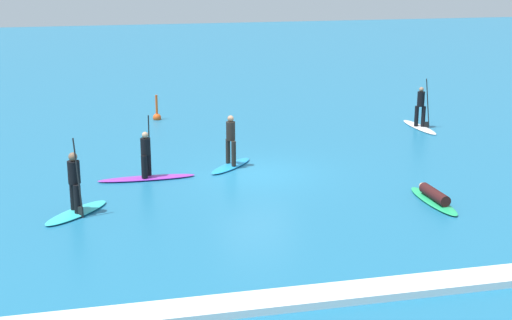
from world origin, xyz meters
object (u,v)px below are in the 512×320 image
at_px(surfer_on_green_board, 434,197).
at_px(surfer_on_white_board, 420,116).
at_px(surfer_on_teal_board, 76,197).
at_px(surfer_on_purple_board, 146,168).
at_px(marker_buoy, 157,116).
at_px(surfer_on_blue_board, 231,153).

xyz_separation_m(surfer_on_green_board, surfer_on_white_board, (4.14, 9.63, 0.36)).
bearing_deg(surfer_on_white_board, surfer_on_teal_board, -61.76).
bearing_deg(surfer_on_purple_board, surfer_on_teal_board, -127.61).
bearing_deg(surfer_on_green_board, marker_buoy, 26.19).
distance_m(surfer_on_blue_board, surfer_on_white_board, 10.32).
distance_m(surfer_on_green_board, surfer_on_white_board, 10.49).
bearing_deg(surfer_on_blue_board, marker_buoy, 53.70).
bearing_deg(surfer_on_green_board, surfer_on_teal_board, 82.08).
distance_m(surfer_on_green_board, surfer_on_teal_board, 10.81).
height_order(surfer_on_blue_board, surfer_on_purple_board, surfer_on_purple_board).
xyz_separation_m(surfer_on_blue_board, marker_buoy, (-1.70, 8.70, -0.35)).
bearing_deg(surfer_on_teal_board, surfer_on_green_board, 124.08).
relative_size(surfer_on_green_board, surfer_on_teal_board, 1.22).
distance_m(surfer_on_white_board, marker_buoy, 11.96).
bearing_deg(surfer_on_white_board, surfer_on_purple_board, -68.42).
height_order(surfer_on_teal_board, marker_buoy, surfer_on_teal_board).
bearing_deg(surfer_on_teal_board, marker_buoy, -154.65).
bearing_deg(marker_buoy, surfer_on_purple_board, -98.30).
xyz_separation_m(surfer_on_white_board, marker_buoy, (-11.10, 4.44, -0.34)).
distance_m(surfer_on_purple_board, surfer_on_teal_board, 3.88).
height_order(surfer_on_green_board, surfer_on_white_board, surfer_on_white_board).
xyz_separation_m(surfer_on_purple_board, marker_buoy, (1.39, 9.53, -0.22)).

